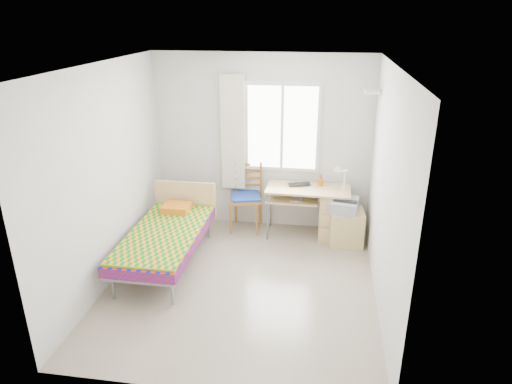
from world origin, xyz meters
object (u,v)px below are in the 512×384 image
bed (167,235)px  cabinet (346,227)px  chair (247,193)px  desk (329,211)px  printer (345,205)px

bed → cabinet: size_ratio=3.74×
chair → cabinet: size_ratio=2.01×
cabinet → chair: bearing=163.8°
bed → cabinet: bed is taller
bed → desk: size_ratio=1.58×
cabinet → desk: bearing=138.2°
bed → printer: size_ratio=4.11×
desk → printer: 0.34m
desk → chair: bearing=175.3°
bed → cabinet: bearing=20.7°
bed → cabinet: (2.34, 0.87, -0.15)m
chair → cabinet: 1.55m
chair → cabinet: bearing=-26.8°
bed → printer: (2.30, 0.87, 0.20)m
printer → desk: bearing=146.1°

